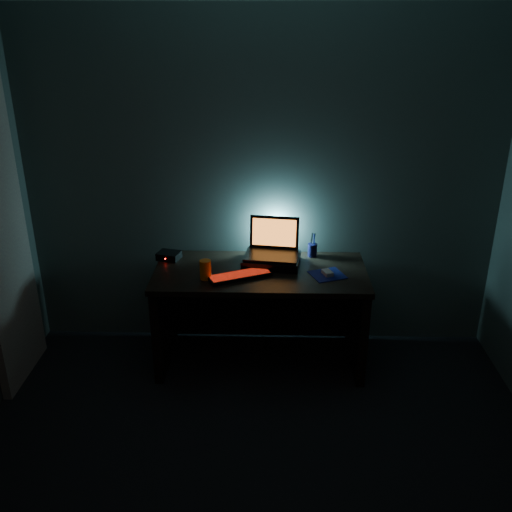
{
  "coord_description": "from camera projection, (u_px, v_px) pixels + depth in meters",
  "views": [
    {
      "loc": [
        0.07,
        -2.04,
        2.43
      ],
      "look_at": [
        -0.03,
        1.57,
        0.88
      ],
      "focal_mm": 40.0,
      "sensor_mm": 36.0,
      "label": 1
    }
  ],
  "objects": [
    {
      "name": "room",
      "position": [
        253.0,
        324.0,
        2.34
      ],
      "size": [
        3.5,
        4.0,
        2.5
      ],
      "color": "black",
      "rests_on": "ground"
    },
    {
      "name": "juice_glass",
      "position": [
        205.0,
        270.0,
        3.87
      ],
      "size": [
        0.1,
        0.1,
        0.13
      ],
      "primitive_type": "cylinder",
      "rotation": [
        0.0,
        0.0,
        0.29
      ],
      "color": "orange",
      "rests_on": "desk"
    },
    {
      "name": "riser",
      "position": [
        272.0,
        260.0,
        4.11
      ],
      "size": [
        0.44,
        0.35,
        0.06
      ],
      "primitive_type": "cube",
      "rotation": [
        0.0,
        0.0,
        -0.13
      ],
      "color": "black",
      "rests_on": "desk"
    },
    {
      "name": "keyboard",
      "position": [
        240.0,
        276.0,
        3.91
      ],
      "size": [
        0.45,
        0.31,
        0.03
      ],
      "rotation": [
        0.0,
        0.0,
        0.43
      ],
      "color": "black",
      "rests_on": "desk"
    },
    {
      "name": "mousepad",
      "position": [
        327.0,
        275.0,
        3.95
      ],
      "size": [
        0.28,
        0.27,
        0.0
      ],
      "primitive_type": "cube",
      "rotation": [
        0.0,
        0.0,
        0.38
      ],
      "color": "#0C1254",
      "rests_on": "desk"
    },
    {
      "name": "laptop",
      "position": [
        273.0,
        246.0,
        4.12
      ],
      "size": [
        0.41,
        0.33,
        0.26
      ],
      "rotation": [
        0.0,
        0.0,
        -0.13
      ],
      "color": "black",
      "rests_on": "riser"
    },
    {
      "name": "mouse",
      "position": [
        327.0,
        273.0,
        3.94
      ],
      "size": [
        0.08,
        0.1,
        0.03
      ],
      "primitive_type": "cube",
      "rotation": [
        0.0,
        0.0,
        0.38
      ],
      "color": "gray",
      "rests_on": "mousepad"
    },
    {
      "name": "pen_cup",
      "position": [
        312.0,
        250.0,
        4.24
      ],
      "size": [
        0.09,
        0.09,
        0.1
      ],
      "primitive_type": "cylinder",
      "rotation": [
        0.0,
        0.0,
        0.39
      ],
      "color": "black",
      "rests_on": "desk"
    },
    {
      "name": "desk",
      "position": [
        260.0,
        299.0,
        4.17
      ],
      "size": [
        1.5,
        0.7,
        0.75
      ],
      "color": "black",
      "rests_on": "ground"
    },
    {
      "name": "router",
      "position": [
        169.0,
        256.0,
        4.2
      ],
      "size": [
        0.19,
        0.16,
        0.05
      ],
      "rotation": [
        0.0,
        0.0,
        -0.25
      ],
      "color": "black",
      "rests_on": "desk"
    }
  ]
}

